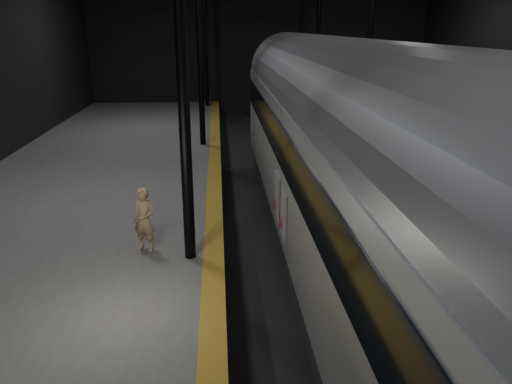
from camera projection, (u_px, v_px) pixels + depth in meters
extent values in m
plane|color=black|center=(315.00, 227.00, 16.30)|extent=(44.00, 44.00, 0.00)
cube|color=#4D4D4A|center=(79.00, 219.00, 15.60)|extent=(9.00, 43.80, 1.00)
cube|color=brown|center=(214.00, 201.00, 15.75)|extent=(0.50, 43.80, 0.01)
cube|color=#3F3328|center=(293.00, 223.00, 16.20)|extent=(0.08, 43.00, 0.14)
cube|color=#3F3328|center=(337.00, 222.00, 16.30)|extent=(0.08, 43.00, 0.14)
cube|color=black|center=(315.00, 225.00, 16.28)|extent=(2.40, 42.00, 0.12)
cylinder|color=black|center=(181.00, 38.00, 10.35)|extent=(0.26, 0.26, 10.00)
cylinder|color=black|center=(199.00, 32.00, 21.70)|extent=(0.26, 0.26, 10.00)
cylinder|color=black|center=(370.00, 32.00, 22.24)|extent=(0.26, 0.26, 10.00)
cylinder|color=black|center=(205.00, 30.00, 33.05)|extent=(0.26, 0.26, 10.00)
cylinder|color=black|center=(318.00, 30.00, 33.59)|extent=(0.26, 0.26, 10.00)
cube|color=#A0A3A7|center=(343.00, 173.00, 12.34)|extent=(3.18, 21.95, 3.29)
cube|color=black|center=(339.00, 248.00, 12.99)|extent=(2.91, 21.51, 0.93)
cube|color=black|center=(345.00, 142.00, 12.09)|extent=(3.25, 21.62, 0.99)
cylinder|color=slate|center=(347.00, 106.00, 11.82)|extent=(3.12, 21.73, 3.12)
cube|color=black|center=(295.00, 178.00, 20.39)|extent=(1.98, 2.41, 0.38)
cube|color=silver|center=(284.00, 215.00, 11.39)|extent=(0.04, 0.82, 1.15)
cube|color=silver|center=(277.00, 196.00, 12.64)|extent=(0.04, 0.82, 1.15)
cylinder|color=red|center=(282.00, 223.00, 11.66)|extent=(0.03, 0.29, 0.29)
cylinder|color=red|center=(275.00, 204.00, 12.91)|extent=(0.03, 0.29, 0.29)
imported|color=tan|center=(144.00, 220.00, 12.05)|extent=(0.68, 0.58, 1.59)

